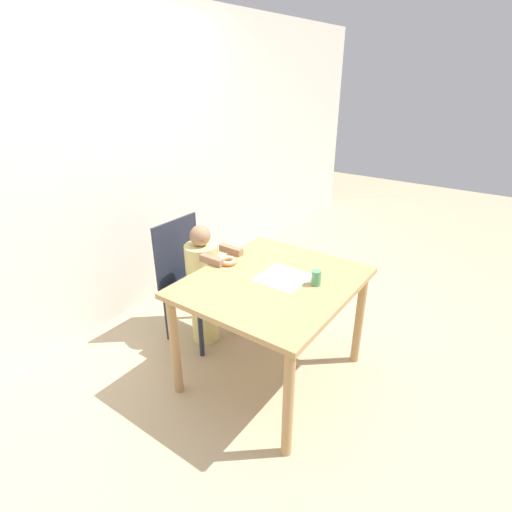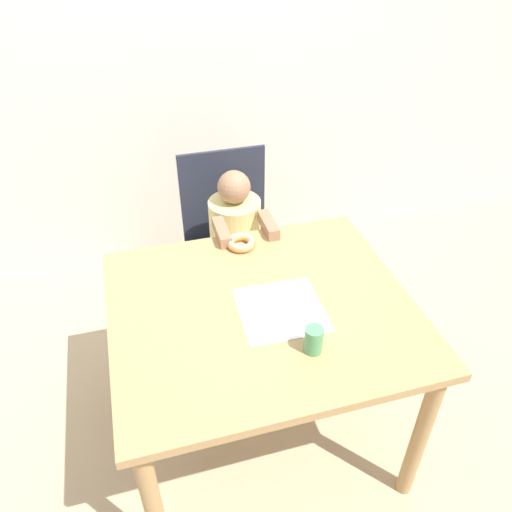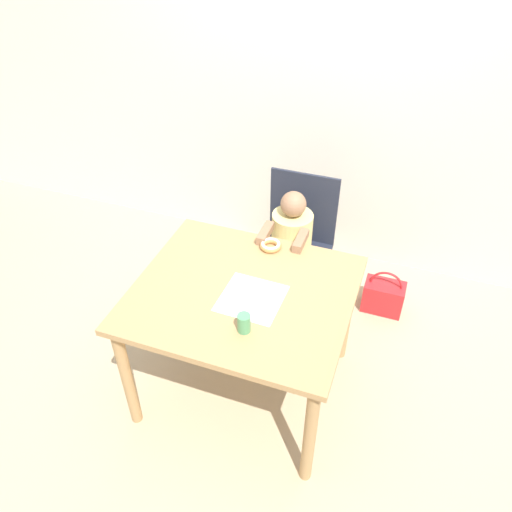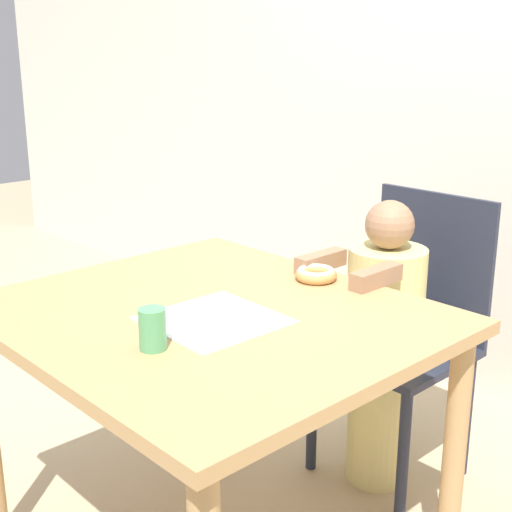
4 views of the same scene
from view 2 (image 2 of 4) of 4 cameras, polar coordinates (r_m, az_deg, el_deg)
The scene contains 9 objects.
ground_plane at distance 2.39m, azimuth 0.54°, elevation -19.20°, with size 12.00×12.00×0.00m, color tan.
wall_back at distance 2.87m, azimuth -8.20°, elevation 21.70°, with size 8.00×0.05×2.50m.
dining_table at distance 1.88m, azimuth 0.65°, elevation -8.03°, with size 1.09×0.96×0.76m.
chair at distance 2.59m, azimuth -2.97°, elevation 1.60°, with size 0.44×0.42×0.95m.
child_figure at distance 2.50m, azimuth -2.27°, elevation -0.32°, with size 0.26×0.41×0.96m.
donut at distance 2.09m, azimuth -1.73°, elevation 1.55°, with size 0.12×0.12×0.04m.
napkin at distance 1.80m, azimuth 2.86°, elevation -6.14°, with size 0.31×0.31×0.00m.
handbag at distance 3.07m, azimuth 7.68°, elevation -0.99°, with size 0.27×0.16×0.33m.
cup at distance 1.64m, azimuth 6.60°, elevation -9.49°, with size 0.06×0.06×0.10m.
Camera 2 is at (-0.38, -1.28, 1.99)m, focal length 35.00 mm.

